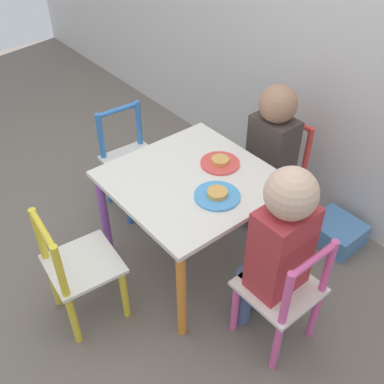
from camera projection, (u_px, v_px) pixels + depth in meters
The scene contains 11 objects.
ground_plane at pixel (192, 259), 2.08m from camera, with size 6.00×6.00×0.00m, color #6B6056.
kids_table at pixel (192, 191), 1.82m from camera, with size 0.61×0.61×0.48m.
chair_red at pixel (274, 172), 2.17m from camera, with size 0.26×0.26×0.52m.
chair_pink at pixel (283, 294), 1.61m from camera, with size 0.26×0.26×0.52m.
chair_blue at pixel (131, 162), 2.24m from camera, with size 0.27×0.27×0.52m.
chair_yellow at pixel (78, 270), 1.70m from camera, with size 0.28×0.28×0.52m.
child_back at pixel (270, 145), 2.03m from camera, with size 0.20×0.22×0.73m.
child_right at pixel (278, 243), 1.51m from camera, with size 0.22×0.20×0.79m.
plate_back at pixel (220, 162), 1.85m from camera, with size 0.16×0.16×0.03m.
plate_right at pixel (217, 195), 1.69m from camera, with size 0.17×0.17×0.03m.
storage_bin at pixel (336, 232), 2.14m from camera, with size 0.23×0.21×0.11m.
Camera 1 is at (1.09, -0.89, 1.56)m, focal length 42.00 mm.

